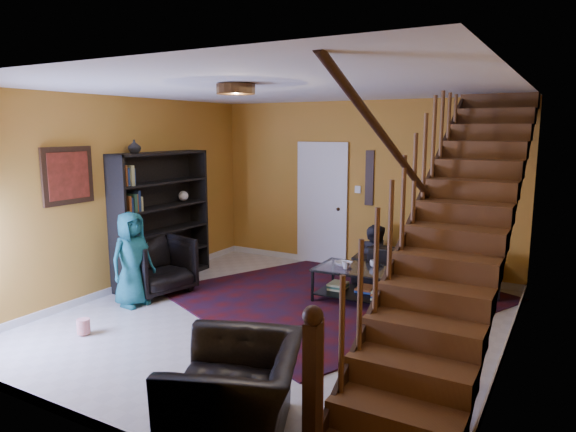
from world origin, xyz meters
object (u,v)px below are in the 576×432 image
at_px(armchair_left, 156,265).
at_px(armchair_right, 236,392).
at_px(coffee_table, 363,283).
at_px(sofa, 426,266).
at_px(bookshelf, 162,220).

height_order(armchair_left, armchair_right, armchair_left).
bearing_deg(coffee_table, sofa, 64.89).
relative_size(bookshelf, armchair_right, 1.82).
xyz_separation_m(bookshelf, armchair_right, (3.38, -2.85, -0.61)).
height_order(bookshelf, sofa, bookshelf).
bearing_deg(bookshelf, armchair_right, -40.13).
relative_size(bookshelf, coffee_table, 1.57).
distance_m(armchair_left, armchair_right, 3.81).
bearing_deg(coffee_table, armchair_right, -85.20).
relative_size(bookshelf, armchair_left, 2.24).
xyz_separation_m(armchair_left, coffee_table, (2.74, 1.06, -0.13)).
bearing_deg(coffee_table, armchair_left, -158.87).
bearing_deg(bookshelf, coffee_table, 9.64).
xyz_separation_m(armchair_left, armchair_right, (3.03, -2.32, -0.05)).
xyz_separation_m(armchair_right, coffee_table, (-0.28, 3.38, -0.08)).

